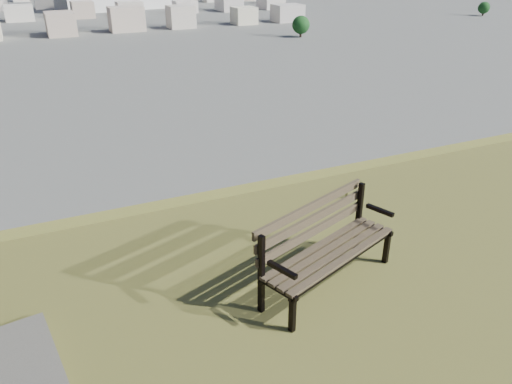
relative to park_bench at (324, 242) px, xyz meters
name	(u,v)px	position (x,y,z in m)	size (l,w,h in m)	color
park_bench	(324,242)	(0.00, 0.00, 0.00)	(1.89, 1.17, 0.95)	#443927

